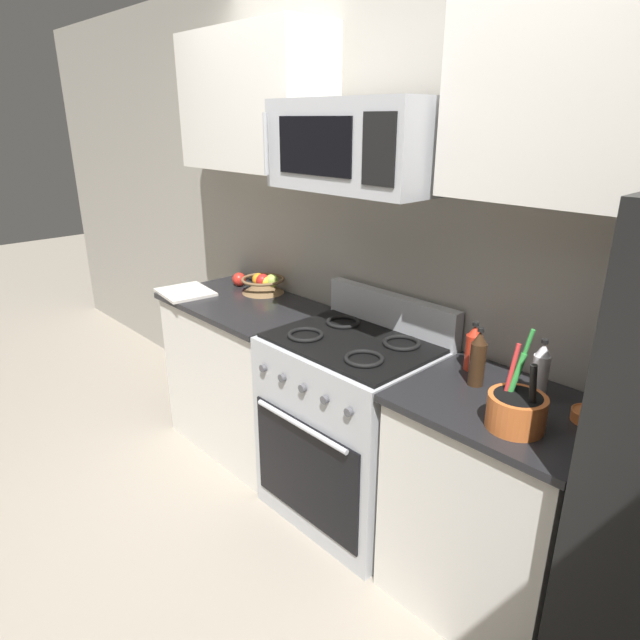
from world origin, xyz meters
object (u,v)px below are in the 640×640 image
at_px(range_oven, 351,427).
at_px(bottle_hot_sauce, 473,348).
at_px(utensil_crock, 516,410).
at_px(fruit_basket, 263,284).
at_px(apple_loose, 239,279).
at_px(prep_bowl, 587,415).
at_px(microwave, 362,145).
at_px(bottle_soy, 478,359).
at_px(bottle_vinegar, 540,372).
at_px(cutting_board, 185,292).

relative_size(range_oven, bottle_hot_sauce, 5.36).
relative_size(utensil_crock, fruit_basket, 1.31).
height_order(utensil_crock, apple_loose, utensil_crock).
xyz_separation_m(fruit_basket, prep_bowl, (1.90, -0.09, -0.03)).
relative_size(range_oven, microwave, 1.47).
relative_size(apple_loose, bottle_soy, 0.36).
xyz_separation_m(apple_loose, bottle_vinegar, (1.92, -0.04, 0.07)).
xyz_separation_m(utensil_crock, apple_loose, (-1.96, 0.28, -0.02)).
distance_m(bottle_vinegar, bottle_hot_sauce, 0.30).
bearing_deg(fruit_basket, range_oven, -11.45).
relative_size(microwave, cutting_board, 2.37).
distance_m(fruit_basket, prep_bowl, 1.91).
xyz_separation_m(range_oven, bottle_soy, (0.60, 0.05, 0.54)).
xyz_separation_m(range_oven, fruit_basket, (-0.90, 0.18, 0.49)).
height_order(microwave, bottle_soy, microwave).
relative_size(utensil_crock, bottle_soy, 1.42).
xyz_separation_m(microwave, bottle_hot_sauce, (0.52, 0.13, -0.77)).
xyz_separation_m(fruit_basket, apple_loose, (-0.21, -0.03, -0.01)).
height_order(microwave, cutting_board, microwave).
height_order(range_oven, bottle_hot_sauce, bottle_hot_sauce).
relative_size(cutting_board, bottle_vinegar, 1.33).
distance_m(range_oven, fruit_basket, 1.04).
distance_m(bottle_vinegar, bottle_soy, 0.22).
distance_m(bottle_vinegar, prep_bowl, 0.21).
height_order(fruit_basket, bottle_soy, bottle_soy).
bearing_deg(fruit_basket, bottle_soy, -5.04).
bearing_deg(utensil_crock, prep_bowl, 55.36).
relative_size(microwave, bottle_hot_sauce, 3.64).
distance_m(microwave, cutting_board, 1.48).
distance_m(bottle_hot_sauce, bottle_soy, 0.14).
height_order(range_oven, microwave, microwave).
xyz_separation_m(microwave, prep_bowl, (1.01, 0.06, -0.84)).
bearing_deg(prep_bowl, fruit_basket, 177.15).
distance_m(apple_loose, bottle_hot_sauce, 1.62).
bearing_deg(bottle_hot_sauce, apple_loose, -179.87).
height_order(utensil_crock, fruit_basket, utensil_crock).
distance_m(apple_loose, cutting_board, 0.33).
bearing_deg(range_oven, bottle_hot_sauce, 17.08).
bearing_deg(bottle_soy, microwave, -177.74).
height_order(microwave, apple_loose, microwave).
height_order(bottle_vinegar, prep_bowl, bottle_vinegar).
bearing_deg(prep_bowl, bottle_vinegar, 172.28).
height_order(range_oven, cutting_board, range_oven).
height_order(apple_loose, prep_bowl, apple_loose).
height_order(apple_loose, cutting_board, apple_loose).
xyz_separation_m(range_oven, bottle_hot_sauce, (0.52, 0.16, 0.53)).
bearing_deg(bottle_vinegar, apple_loose, 178.74).
relative_size(bottle_vinegar, bottle_hot_sauce, 1.15).
relative_size(fruit_basket, bottle_hot_sauce, 1.24).
distance_m(utensil_crock, apple_loose, 1.98).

